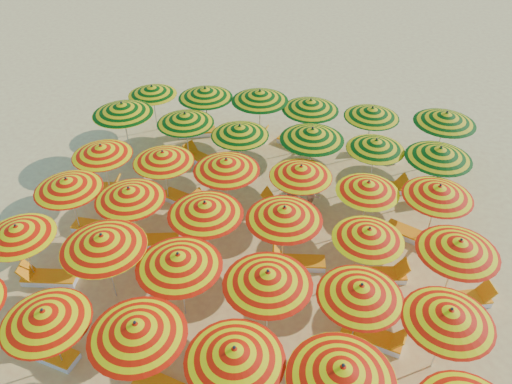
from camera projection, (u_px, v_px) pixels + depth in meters
The scene contains 57 objects.
ground at pixel (253, 236), 17.58m from camera, with size 120.00×120.00×0.00m, color #F1CF6B.
umbrella_1 at pixel (44, 316), 12.23m from camera, with size 2.33×2.33×2.38m.
umbrella_2 at pixel (136, 329), 11.74m from camera, with size 2.97×2.97×2.55m.
umbrella_3 at pixel (235, 354), 11.27m from camera, with size 2.48×2.48×2.50m.
umbrella_4 at pixel (342, 372), 10.79m from camera, with size 3.18×3.18×2.61m.
umbrella_6 at pixel (17, 231), 14.78m from camera, with size 2.33×2.33×2.30m.
umbrella_7 at pixel (102, 241), 14.03m from camera, with size 3.23×3.23×2.62m.
umbrella_8 at pixel (179, 260), 13.53m from camera, with size 2.67×2.67×2.55m.
umbrella_9 at pixel (268, 278), 13.01m from camera, with size 2.50×2.50×2.56m.
umbrella_10 at pixel (361, 291), 12.82m from camera, with size 3.02×3.02×2.43m.
umbrella_11 at pixel (450, 316), 12.18m from camera, with size 2.52×2.52×2.44m.
umbrella_12 at pixel (67, 184), 16.49m from camera, with size 2.28×2.28×2.40m.
umbrella_13 at pixel (129, 194), 16.01m from camera, with size 2.95×2.95×2.43m.
umbrella_14 at pixel (205, 208), 15.32m from camera, with size 2.70×2.70×2.52m.
umbrella_15 at pixel (284, 213), 15.13m from camera, with size 3.14×3.14×2.53m.
umbrella_16 at pixel (369, 234), 14.71m from camera, with size 2.74×2.74×2.29m.
umbrella_17 at pixel (459, 246), 14.03m from camera, with size 3.09×3.09×2.49m.
umbrella_18 at pixel (101, 150), 18.18m from camera, with size 2.91×2.91×2.35m.
umbrella_19 at pixel (163, 157), 17.85m from camera, with size 2.43×2.43×2.35m.
umbrella_20 at pixel (226, 165), 17.24m from camera, with size 2.46×2.46×2.48m.
umbrella_21 at pixel (301, 171), 17.16m from camera, with size 2.71×2.71×2.34m.
umbrella_22 at pixel (368, 187), 16.56m from camera, with size 2.75×2.75×2.26m.
umbrella_23 at pixel (439, 191), 16.13m from camera, with size 2.92×2.92×2.43m.
umbrella_24 at pixel (122, 108), 20.18m from camera, with size 3.21×3.21×2.63m.
umbrella_25 at pixel (185, 118), 19.89m from camera, with size 2.45×2.45×2.44m.
umbrella_26 at pixel (240, 130), 19.21m from camera, with size 2.67×2.67×2.40m.
umbrella_27 at pixel (312, 134), 18.67m from camera, with size 2.70×2.70×2.60m.
umbrella_28 at pixel (376, 144), 18.55m from camera, with size 2.78×2.78×2.32m.
umbrella_29 at pixel (440, 153), 17.76m from camera, with size 2.97×2.97×2.52m.
umbrella_30 at pixel (152, 90), 22.13m from camera, with size 2.82×2.82×2.30m.
umbrella_31 at pixel (205, 93), 21.52m from camera, with size 2.82×2.82×2.52m.
umbrella_32 at pixel (260, 96), 21.15m from camera, with size 3.02×3.02×2.59m.
umbrella_33 at pixel (311, 105), 20.64m from camera, with size 2.77×2.77×2.52m.
umbrella_34 at pixel (372, 112), 20.33m from camera, with size 2.91×2.91×2.41m.
umbrella_35 at pixel (446, 118), 19.66m from camera, with size 2.63×2.63×2.59m.
lounger_0 at pixel (47, 352), 13.68m from camera, with size 1.80×0.82×0.69m.
lounger_3 at pixel (48, 278), 15.83m from camera, with size 1.81×0.90×0.69m.
lounger_4 at pixel (374, 337), 14.05m from camera, with size 1.81×0.91×0.69m.
lounger_5 at pixel (98, 228), 17.71m from camera, with size 1.75×0.63×0.69m.
lounger_6 at pixel (152, 241), 17.16m from camera, with size 1.83×1.04×0.69m.
lounger_7 at pixel (298, 262), 16.36m from camera, with size 1.81×0.90×0.69m.
lounger_8 at pixel (380, 275), 15.91m from camera, with size 1.82×1.00×0.69m.
lounger_9 at pixel (463, 300), 15.11m from camera, with size 1.82×1.17×0.69m.
lounger_10 at pixel (100, 188), 19.54m from camera, with size 1.81×0.91×0.69m.
lounger_11 at pixel (184, 200), 18.96m from camera, with size 1.83×1.05×0.69m.
lounger_12 at pixel (212, 210), 18.50m from camera, with size 1.83×1.15×0.69m.
lounger_13 at pixel (283, 207), 18.63m from camera, with size 1.81×0.91×0.69m.
lounger_14 at pixel (411, 235), 17.42m from camera, with size 1.82×1.18×0.69m.
lounger_15 at pixel (202, 159), 21.15m from camera, with size 1.82×1.24×0.69m.
lounger_16 at pixel (384, 188), 19.55m from camera, with size 1.83×1.04×0.69m.
lounger_17 at pixel (441, 200), 18.96m from camera, with size 1.79×0.78×0.69m.
lounger_18 at pixel (196, 132), 22.91m from camera, with size 1.82×1.17×0.69m.
lounger_19 at pixel (250, 135), 22.68m from camera, with size 1.77×0.70×0.69m.
lounger_20 at pixel (297, 143), 22.16m from camera, with size 1.82×1.17×0.69m.
lounger_21 at pixel (378, 153), 21.54m from camera, with size 1.82×1.02×0.69m.
beachgoer_a at pixel (292, 186), 18.58m from camera, with size 0.58×0.38×1.58m, color tan.
beachgoer_b at pixel (314, 194), 18.40m from camera, with size 0.66×0.51×1.35m, color tan.
Camera 1 is at (3.15, -12.55, 12.00)m, focal length 35.00 mm.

